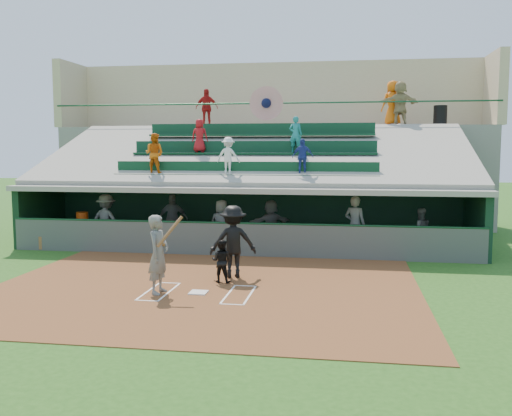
% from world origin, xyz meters
% --- Properties ---
extents(ground, '(100.00, 100.00, 0.00)m').
position_xyz_m(ground, '(0.00, 0.00, 0.00)').
color(ground, '#235016').
rests_on(ground, ground).
extents(dirt_slab, '(11.00, 9.00, 0.02)m').
position_xyz_m(dirt_slab, '(0.00, 0.50, 0.01)').
color(dirt_slab, brown).
rests_on(dirt_slab, ground).
extents(home_plate, '(0.43, 0.43, 0.03)m').
position_xyz_m(home_plate, '(0.00, 0.00, 0.04)').
color(home_plate, white).
rests_on(home_plate, dirt_slab).
extents(batters_box_chalk, '(2.65, 1.85, 0.01)m').
position_xyz_m(batters_box_chalk, '(0.00, 0.00, 0.02)').
color(batters_box_chalk, white).
rests_on(batters_box_chalk, dirt_slab).
extents(dugout_floor, '(16.00, 3.50, 0.04)m').
position_xyz_m(dugout_floor, '(0.00, 6.75, 0.02)').
color(dugout_floor, gray).
rests_on(dugout_floor, ground).
extents(concourse_slab, '(20.00, 3.00, 4.60)m').
position_xyz_m(concourse_slab, '(0.00, 13.50, 2.30)').
color(concourse_slab, gray).
rests_on(concourse_slab, ground).
extents(grandstand, '(20.40, 10.40, 7.80)m').
position_xyz_m(grandstand, '(-0.01, 10.51, 2.26)').
color(grandstand, '#4E534E').
rests_on(grandstand, ground).
extents(batter_at_plate, '(0.90, 0.80, 1.96)m').
position_xyz_m(batter_at_plate, '(-0.96, -0.17, 1.01)').
color(batter_at_plate, '#5B5D58').
rests_on(batter_at_plate, dirt_slab).
extents(catcher, '(0.61, 0.50, 1.15)m').
position_xyz_m(catcher, '(0.32, 1.22, 0.60)').
color(catcher, black).
rests_on(catcher, dirt_slab).
extents(home_umpire, '(1.45, 1.08, 2.01)m').
position_xyz_m(home_umpire, '(0.50, 1.89, 1.02)').
color(home_umpire, black).
rests_on(home_umpire, dirt_slab).
extents(dugout_bench, '(14.33, 5.88, 0.46)m').
position_xyz_m(dugout_bench, '(-0.12, 7.87, 0.27)').
color(dugout_bench, '#966436').
rests_on(dugout_bench, dugout_floor).
extents(white_table, '(0.92, 0.71, 0.78)m').
position_xyz_m(white_table, '(-6.08, 6.15, 0.43)').
color(white_table, white).
rests_on(white_table, dugout_floor).
extents(water_cooler, '(0.44, 0.44, 0.44)m').
position_xyz_m(water_cooler, '(-6.07, 6.19, 1.04)').
color(water_cooler, '#D8470C').
rests_on(water_cooler, white_table).
extents(dugout_player_a, '(1.32, 0.89, 1.90)m').
position_xyz_m(dugout_player_a, '(-5.08, 6.08, 0.99)').
color(dugout_player_a, '#565954').
rests_on(dugout_player_a, dugout_floor).
extents(dugout_player_b, '(1.15, 0.60, 1.87)m').
position_xyz_m(dugout_player_b, '(-2.80, 6.89, 0.98)').
color(dugout_player_b, '#51534F').
rests_on(dugout_player_b, dugout_floor).
extents(dugout_player_c, '(0.88, 0.60, 1.76)m').
position_xyz_m(dugout_player_c, '(-0.75, 6.05, 0.92)').
color(dugout_player_c, '#595B56').
rests_on(dugout_player_c, dugout_floor).
extents(dugout_player_d, '(1.63, 1.27, 1.73)m').
position_xyz_m(dugout_player_d, '(0.92, 6.69, 0.91)').
color(dugout_player_d, '#5F615C').
rests_on(dugout_player_d, dugout_floor).
extents(dugout_player_e, '(0.85, 0.71, 1.98)m').
position_xyz_m(dugout_player_e, '(3.90, 5.81, 1.03)').
color(dugout_player_e, '#575A55').
rests_on(dugout_player_e, dugout_floor).
extents(dugout_player_f, '(0.85, 0.71, 1.57)m').
position_xyz_m(dugout_player_f, '(6.08, 6.24, 0.82)').
color(dugout_player_f, '#4F524E').
rests_on(dugout_player_f, dugout_floor).
extents(trash_bin, '(0.58, 0.58, 0.87)m').
position_xyz_m(trash_bin, '(7.61, 12.82, 5.04)').
color(trash_bin, black).
rests_on(trash_bin, concourse_slab).
extents(concourse_staff_a, '(1.12, 0.73, 1.78)m').
position_xyz_m(concourse_staff_a, '(-2.95, 12.89, 5.49)').
color(concourse_staff_a, '#A91513').
rests_on(concourse_staff_a, concourse_slab).
extents(concourse_staff_b, '(1.13, 0.93, 1.99)m').
position_xyz_m(concourse_staff_b, '(5.55, 12.81, 5.60)').
color(concourse_staff_b, orange).
rests_on(concourse_staff_b, concourse_slab).
extents(concourse_staff_c, '(1.87, 1.03, 1.92)m').
position_xyz_m(concourse_staff_c, '(5.84, 12.42, 5.56)').
color(concourse_staff_c, tan).
rests_on(concourse_staff_c, concourse_slab).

